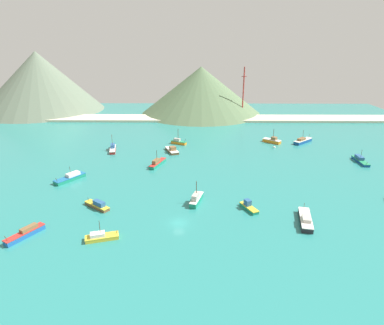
% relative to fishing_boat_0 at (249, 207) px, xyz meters
% --- Properties ---
extents(ground, '(260.00, 280.00, 0.50)m').
position_rel_fishing_boat_0_xyz_m(ground, '(-18.25, 22.72, -1.04)').
color(ground, teal).
extents(fishing_boat_0, '(4.55, 6.83, 2.51)m').
position_rel_fishing_boat_0_xyz_m(fishing_boat_0, '(0.00, 0.00, 0.00)').
color(fishing_boat_0, '#198466').
rests_on(fishing_boat_0, ground).
extents(fishing_boat_2, '(7.79, 4.42, 4.79)m').
position_rel_fishing_boat_0_xyz_m(fishing_boat_2, '(-35.47, -14.69, -0.11)').
color(fishing_boat_2, gold).
rests_on(fishing_boat_2, ground).
extents(fishing_boat_3, '(4.13, 10.57, 6.85)m').
position_rel_fishing_boat_0_xyz_m(fishing_boat_3, '(-48.37, 49.96, 0.12)').
color(fishing_boat_3, red).
rests_on(fishing_boat_3, ground).
extents(fishing_boat_4, '(5.36, 10.51, 5.87)m').
position_rel_fishing_boat_0_xyz_m(fishing_boat_4, '(-28.05, 32.91, 0.14)').
color(fishing_boat_4, '#198466').
rests_on(fishing_boat_4, ground).
extents(fishing_boat_5, '(6.46, 9.08, 2.62)m').
position_rel_fishing_boat_0_xyz_m(fishing_boat_5, '(-53.08, -13.69, 0.03)').
color(fishing_boat_5, '#1E5BA8').
rests_on(fishing_boat_5, ground).
extents(fishing_boat_6, '(6.42, 9.97, 2.50)m').
position_rel_fishing_boat_0_xyz_m(fishing_boat_6, '(-23.82, 48.65, -0.01)').
color(fishing_boat_6, brown).
rests_on(fishing_boat_6, ground).
extents(fishing_boat_7, '(4.84, 11.16, 2.84)m').
position_rel_fishing_boat_0_xyz_m(fishing_boat_7, '(12.99, -6.74, 0.04)').
color(fishing_boat_7, '#232328').
rests_on(fishing_boat_7, ground).
extents(fishing_boat_8, '(2.56, 10.58, 4.80)m').
position_rel_fishing_boat_0_xyz_m(fishing_boat_8, '(47.15, 37.36, -0.01)').
color(fishing_boat_8, '#14478C').
rests_on(fishing_boat_8, ground).
extents(fishing_boat_9, '(7.84, 7.20, 6.33)m').
position_rel_fishing_boat_0_xyz_m(fishing_boat_9, '(19.81, 62.28, 0.18)').
color(fishing_boat_9, orange).
rests_on(fishing_boat_9, ground).
extents(fishing_boat_10, '(4.06, 8.49, 6.43)m').
position_rel_fishing_boat_0_xyz_m(fishing_boat_10, '(-13.95, 3.65, 0.37)').
color(fishing_boat_10, '#198466').
rests_on(fishing_boat_10, ground).
extents(fishing_boat_11, '(7.09, 4.85, 6.83)m').
position_rel_fishing_boat_0_xyz_m(fishing_boat_11, '(-21.82, 59.80, 0.15)').
color(fishing_boat_11, orange).
rests_on(fishing_boat_11, ground).
extents(fishing_boat_12, '(10.08, 9.49, 6.03)m').
position_rel_fishing_boat_0_xyz_m(fishing_boat_12, '(33.34, 62.20, 0.14)').
color(fishing_boat_12, '#14478C').
rests_on(fishing_boat_12, ground).
extents(fishing_boat_13, '(8.41, 10.19, 4.67)m').
position_rel_fishing_boat_0_xyz_m(fishing_boat_13, '(-54.70, 19.22, 0.04)').
color(fishing_boat_13, '#198466').
rests_on(fishing_boat_13, ground).
extents(fishing_boat_14, '(7.90, 6.62, 2.23)m').
position_rel_fishing_boat_0_xyz_m(fishing_boat_14, '(-40.49, 0.28, 0.02)').
color(fishing_boat_14, brown).
rests_on(fishing_boat_14, ground).
extents(buoy_0, '(1.09, 1.09, 1.09)m').
position_rel_fishing_boat_0_xyz_m(buoy_0, '(19.10, 54.63, -0.60)').
color(buoy_0, silver).
rests_on(buoy_0, ground).
extents(beach_strip, '(247.00, 16.35, 1.20)m').
position_rel_fishing_boat_0_xyz_m(beach_strip, '(-18.25, 109.14, -0.19)').
color(beach_strip, beige).
rests_on(beach_strip, ground).
extents(hill_west, '(77.85, 77.85, 37.14)m').
position_rel_fishing_boat_0_xyz_m(hill_west, '(-114.72, 135.28, 17.77)').
color(hill_west, '#60705B').
rests_on(hill_west, ground).
extents(hill_central, '(74.24, 74.24, 28.40)m').
position_rel_fishing_boat_0_xyz_m(hill_central, '(-11.06, 128.22, 13.40)').
color(hill_central, '#56704C').
rests_on(hill_central, ground).
extents(radio_tower, '(2.93, 2.34, 29.25)m').
position_rel_fishing_boat_0_xyz_m(radio_tower, '(13.02, 112.61, 14.12)').
color(radio_tower, '#B7332D').
rests_on(radio_tower, ground).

